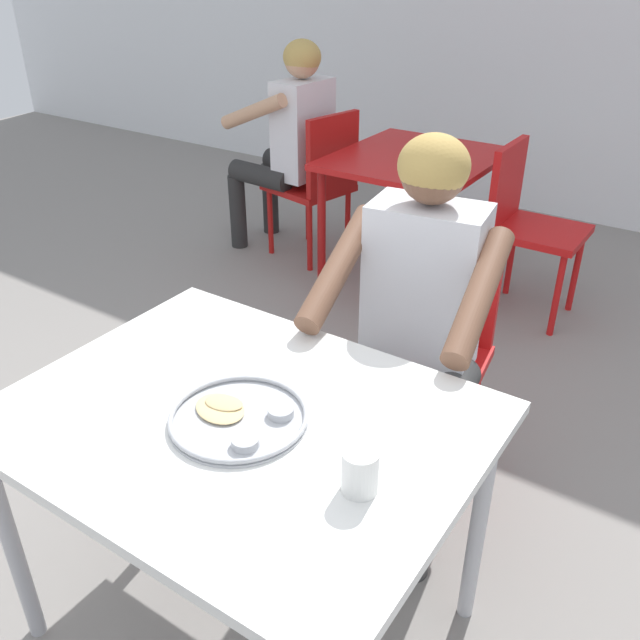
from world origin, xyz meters
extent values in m
cube|color=gray|center=(0.00, 0.00, -0.03)|extent=(12.00, 12.00, 0.05)
cube|color=white|center=(0.06, -0.04, 0.72)|extent=(1.08, 0.84, 0.03)
cylinder|color=#B2B2B7|center=(-0.42, -0.40, 0.35)|extent=(0.04, 0.04, 0.70)
cylinder|color=#B2B2B7|center=(-0.42, 0.32, 0.35)|extent=(0.04, 0.04, 0.70)
cylinder|color=#B2B2B7|center=(0.54, 0.32, 0.35)|extent=(0.04, 0.04, 0.70)
cylinder|color=#B7BABF|center=(0.08, -0.06, 0.73)|extent=(0.32, 0.32, 0.01)
torus|color=#B7BABF|center=(0.08, -0.06, 0.74)|extent=(0.32, 0.32, 0.01)
cylinder|color=#B2B5BA|center=(0.15, -0.13, 0.75)|extent=(0.06, 0.06, 0.02)
cylinder|color=#B77F23|center=(0.15, -0.13, 0.75)|extent=(0.05, 0.05, 0.01)
cylinder|color=#B2B5BA|center=(0.15, 0.00, 0.75)|extent=(0.06, 0.06, 0.02)
cylinder|color=#9E4714|center=(0.15, 0.00, 0.75)|extent=(0.05, 0.05, 0.01)
ellipsoid|color=#E5C689|center=(0.02, -0.06, 0.74)|extent=(0.15, 0.13, 0.01)
ellipsoid|color=#DBBD81|center=(0.02, -0.05, 0.75)|extent=(0.10, 0.08, 0.01)
cylinder|color=white|center=(0.42, -0.10, 0.78)|extent=(0.07, 0.07, 0.10)
cylinder|color=#593319|center=(0.42, -0.10, 0.81)|extent=(0.06, 0.06, 0.02)
cube|color=red|center=(0.14, 0.79, 0.43)|extent=(0.44, 0.48, 0.04)
cube|color=red|center=(0.12, 0.99, 0.64)|extent=(0.36, 0.09, 0.39)
cylinder|color=red|center=(0.32, 0.63, 0.21)|extent=(0.03, 0.03, 0.41)
cylinder|color=red|center=(0.02, 0.59, 0.21)|extent=(0.03, 0.03, 0.41)
cylinder|color=red|center=(0.27, 0.98, 0.21)|extent=(0.03, 0.03, 0.41)
cylinder|color=red|center=(-0.03, 0.94, 0.21)|extent=(0.03, 0.03, 0.41)
cylinder|color=#343434|center=(0.35, 0.36, 0.22)|extent=(0.10, 0.10, 0.45)
cylinder|color=#343434|center=(0.32, 0.56, 0.49)|extent=(0.18, 0.41, 0.12)
cylinder|color=#343434|center=(0.05, 0.32, 0.22)|extent=(0.10, 0.10, 0.45)
cylinder|color=#343434|center=(0.03, 0.52, 0.49)|extent=(0.18, 0.41, 0.12)
cube|color=silver|center=(0.14, 0.74, 0.75)|extent=(0.37, 0.25, 0.53)
cylinder|color=brown|center=(0.37, 0.59, 0.86)|extent=(0.14, 0.46, 0.25)
cylinder|color=brown|center=(-0.03, 0.53, 0.86)|extent=(0.14, 0.46, 0.25)
sphere|color=brown|center=(0.14, 0.74, 1.12)|extent=(0.19, 0.19, 0.19)
ellipsoid|color=tan|center=(0.14, 0.74, 1.13)|extent=(0.21, 0.20, 0.18)
cube|color=#B71414|center=(-0.58, 2.13, 0.70)|extent=(0.77, 0.87, 0.03)
cylinder|color=maroon|center=(-0.91, 1.75, 0.34)|extent=(0.04, 0.04, 0.69)
cylinder|color=maroon|center=(-0.26, 1.75, 0.34)|extent=(0.04, 0.04, 0.69)
cylinder|color=maroon|center=(-0.91, 2.50, 0.34)|extent=(0.04, 0.04, 0.69)
cylinder|color=maroon|center=(-0.26, 2.50, 0.34)|extent=(0.04, 0.04, 0.69)
cube|color=#AC1412|center=(-1.26, 2.15, 0.42)|extent=(0.49, 0.47, 0.04)
cube|color=#AC1412|center=(-1.07, 2.10, 0.65)|extent=(0.11, 0.37, 0.43)
cylinder|color=#AC1412|center=(-1.46, 2.03, 0.20)|extent=(0.03, 0.03, 0.40)
cylinder|color=#AC1412|center=(-1.40, 2.33, 0.20)|extent=(0.03, 0.03, 0.40)
cylinder|color=#AC1412|center=(-1.12, 1.96, 0.20)|extent=(0.03, 0.03, 0.40)
cylinder|color=#AC1412|center=(-1.06, 2.26, 0.20)|extent=(0.03, 0.03, 0.40)
cube|color=red|center=(0.10, 2.16, 0.45)|extent=(0.42, 0.39, 0.04)
cube|color=red|center=(-0.10, 2.16, 0.66)|extent=(0.04, 0.37, 0.38)
cylinder|color=red|center=(0.26, 2.31, 0.21)|extent=(0.03, 0.03, 0.43)
cylinder|color=red|center=(0.26, 2.00, 0.21)|extent=(0.03, 0.03, 0.43)
cylinder|color=red|center=(-0.07, 2.31, 0.21)|extent=(0.03, 0.03, 0.43)
cylinder|color=red|center=(-0.07, 2.00, 0.21)|extent=(0.03, 0.03, 0.43)
cylinder|color=#272727|center=(-1.69, 2.00, 0.23)|extent=(0.10, 0.10, 0.45)
cylinder|color=#272727|center=(-1.49, 1.99, 0.49)|extent=(0.41, 0.15, 0.12)
cylinder|color=#272727|center=(-1.67, 2.30, 0.23)|extent=(0.10, 0.10, 0.45)
cylinder|color=#272727|center=(-1.47, 2.29, 0.49)|extent=(0.41, 0.15, 0.12)
cube|color=silver|center=(-1.28, 2.13, 0.76)|extent=(0.22, 0.35, 0.53)
cylinder|color=tan|center=(-1.48, 1.93, 0.86)|extent=(0.46, 0.11, 0.25)
cylinder|color=tan|center=(-1.45, 2.34, 0.86)|extent=(0.46, 0.11, 0.25)
sphere|color=tan|center=(-1.28, 2.13, 1.12)|extent=(0.19, 0.19, 0.19)
ellipsoid|color=tan|center=(-1.28, 2.13, 1.14)|extent=(0.21, 0.20, 0.18)
camera|label=1|loc=(0.91, -0.98, 1.69)|focal=37.96mm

